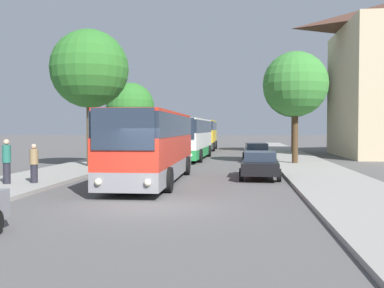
{
  "coord_description": "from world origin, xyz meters",
  "views": [
    {
      "loc": [
        2.82,
        -13.9,
        2.5
      ],
      "look_at": [
        -0.52,
        16.43,
        1.43
      ],
      "focal_mm": 42.0,
      "sensor_mm": 36.0,
      "label": 1
    }
  ],
  "objects": [
    {
      "name": "bus_middle",
      "position": [
        -1.34,
        21.93,
        1.73
      ],
      "size": [
        3.01,
        11.5,
        3.23
      ],
      "rotation": [
        0.0,
        0.0,
        -0.03
      ],
      "color": "#238942",
      "rests_on": "ground_plane"
    },
    {
      "name": "pedestrian_waiting_near",
      "position": [
        -6.05,
        4.49,
        0.99
      ],
      "size": [
        0.36,
        0.36,
        1.68
      ],
      "rotation": [
        0.0,
        0.0,
        1.12
      ],
      "color": "#23232D",
      "rests_on": "sidewalk_left"
    },
    {
      "name": "bus_front",
      "position": [
        -1.26,
        6.5,
        1.72
      ],
      "size": [
        2.85,
        11.2,
        3.22
      ],
      "rotation": [
        0.0,
        0.0,
        0.01
      ],
      "color": "gray",
      "rests_on": "ground_plane"
    },
    {
      "name": "tree_right_near",
      "position": [
        8.14,
        33.2,
        6.75
      ],
      "size": [
        6.26,
        6.26,
        9.74
      ],
      "color": "#47331E",
      "rests_on": "sidewalk_right"
    },
    {
      "name": "tree_right_mid",
      "position": [
        6.44,
        17.06,
        5.46
      ],
      "size": [
        4.38,
        4.38,
        7.53
      ],
      "color": "#47331E",
      "rests_on": "sidewalk_right"
    },
    {
      "name": "bus_rear",
      "position": [
        -1.47,
        37.55,
        1.8
      ],
      "size": [
        2.9,
        10.22,
        3.37
      ],
      "rotation": [
        0.0,
        0.0,
        0.01
      ],
      "color": "#2D2D2D",
      "rests_on": "ground_plane"
    },
    {
      "name": "tree_left_far",
      "position": [
        -6.55,
        13.12,
        6.15
      ],
      "size": [
        4.84,
        4.84,
        8.45
      ],
      "color": "brown",
      "rests_on": "sidewalk_left"
    },
    {
      "name": "parked_car_right_far",
      "position": [
        3.96,
        20.34,
        0.73
      ],
      "size": [
        2.11,
        4.71,
        1.37
      ],
      "rotation": [
        0.0,
        0.0,
        3.19
      ],
      "color": "#B7B7BC",
      "rests_on": "ground_plane"
    },
    {
      "name": "parked_car_right_near",
      "position": [
        3.76,
        8.68,
        0.71
      ],
      "size": [
        2.08,
        4.47,
        1.33
      ],
      "rotation": [
        0.0,
        0.0,
        3.1
      ],
      "color": "black",
      "rests_on": "ground_plane"
    },
    {
      "name": "ground_plane",
      "position": [
        0.0,
        0.0,
        0.0
      ],
      "size": [
        300.0,
        300.0,
        0.0
      ],
      "primitive_type": "plane",
      "color": "#565454",
      "rests_on": "ground"
    },
    {
      "name": "tree_left_near",
      "position": [
        -7.93,
        28.85,
        4.58
      ],
      "size": [
        4.67,
        4.67,
        6.78
      ],
      "color": "brown",
      "rests_on": "sidewalk_left"
    },
    {
      "name": "pedestrian_walking_back",
      "position": [
        -7.05,
        4.04,
        1.11
      ],
      "size": [
        0.36,
        0.36,
        1.89
      ],
      "rotation": [
        0.0,
        0.0,
        0.29
      ],
      "color": "#23232D",
      "rests_on": "sidewalk_left"
    },
    {
      "name": "sidewalk_right",
      "position": [
        7.0,
        0.0,
        0.07
      ],
      "size": [
        4.0,
        120.0,
        0.15
      ],
      "primitive_type": "cube",
      "color": "gray",
      "rests_on": "ground_plane"
    }
  ]
}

